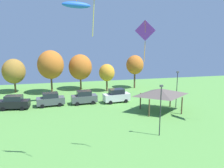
# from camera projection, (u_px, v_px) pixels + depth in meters

# --- Properties ---
(kite_flying_5) EXTENTS (1.68, 0.81, 3.69)m
(kite_flying_5) POSITION_uv_depth(u_px,v_px,m) (145.00, 32.00, 20.97)
(kite_flying_5) COLOR purple
(kite_flying_11) EXTENTS (4.58, 1.47, 1.48)m
(kite_flying_11) POSITION_uv_depth(u_px,v_px,m) (76.00, 5.00, 36.11)
(kite_flying_11) COLOR blue
(parked_car_leftmost) EXTENTS (4.86, 2.45, 2.21)m
(parked_car_leftmost) POSITION_uv_depth(u_px,v_px,m) (14.00, 102.00, 37.45)
(parked_car_leftmost) COLOR black
(parked_car_leftmost) RESTS_ON ground
(parked_car_second_from_left) EXTENTS (4.69, 2.46, 2.22)m
(parked_car_second_from_left) POSITION_uv_depth(u_px,v_px,m) (50.00, 99.00, 39.14)
(parked_car_second_from_left) COLOR #4C5156
(parked_car_second_from_left) RESTS_ON ground
(parked_car_third_from_left) EXTENTS (4.42, 2.30, 2.28)m
(parked_car_third_from_left) POSITION_uv_depth(u_px,v_px,m) (84.00, 97.00, 40.38)
(parked_car_third_from_left) COLOR #4C5156
(parked_car_third_from_left) RESTS_ON ground
(parked_car_rightmost_in_row) EXTENTS (4.76, 2.36, 2.40)m
(parked_car_rightmost_in_row) POSITION_uv_depth(u_px,v_px,m) (117.00, 96.00, 41.17)
(parked_car_rightmost_in_row) COLOR silver
(parked_car_rightmost_in_row) RESTS_ON ground
(park_pavilion) EXTENTS (6.66, 4.89, 3.60)m
(park_pavilion) POSITION_uv_depth(u_px,v_px,m) (161.00, 92.00, 35.98)
(park_pavilion) COLOR brown
(park_pavilion) RESTS_ON ground
(light_post_0) EXTENTS (0.36, 0.20, 5.94)m
(light_post_0) POSITION_uv_depth(u_px,v_px,m) (177.00, 87.00, 37.87)
(light_post_0) COLOR #2D2D33
(light_post_0) RESTS_ON ground
(light_post_1) EXTENTS (0.36, 0.20, 6.10)m
(light_post_1) POSITION_uv_depth(u_px,v_px,m) (160.00, 107.00, 27.20)
(light_post_1) COLOR #2D2D33
(light_post_1) RESTS_ON ground
(treeline_tree_1) EXTENTS (4.53, 4.53, 6.87)m
(treeline_tree_1) POSITION_uv_depth(u_px,v_px,m) (14.00, 71.00, 47.47)
(treeline_tree_1) COLOR brown
(treeline_tree_1) RESTS_ON ground
(treeline_tree_2) EXTENTS (5.13, 5.13, 8.61)m
(treeline_tree_2) POSITION_uv_depth(u_px,v_px,m) (51.00, 65.00, 46.52)
(treeline_tree_2) COLOR brown
(treeline_tree_2) RESTS_ON ground
(treeline_tree_3) EXTENTS (4.88, 4.88, 7.54)m
(treeline_tree_3) POSITION_uv_depth(u_px,v_px,m) (80.00, 67.00, 49.96)
(treeline_tree_3) COLOR brown
(treeline_tree_3) RESTS_ON ground
(treeline_tree_4) EXTENTS (3.23, 3.23, 5.69)m
(treeline_tree_4) POSITION_uv_depth(u_px,v_px,m) (107.00, 73.00, 48.73)
(treeline_tree_4) COLOR brown
(treeline_tree_4) RESTS_ON ground
(treeline_tree_5) EXTENTS (3.76, 3.76, 7.22)m
(treeline_tree_5) POSITION_uv_depth(u_px,v_px,m) (135.00, 65.00, 51.34)
(treeline_tree_5) COLOR brown
(treeline_tree_5) RESTS_ON ground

